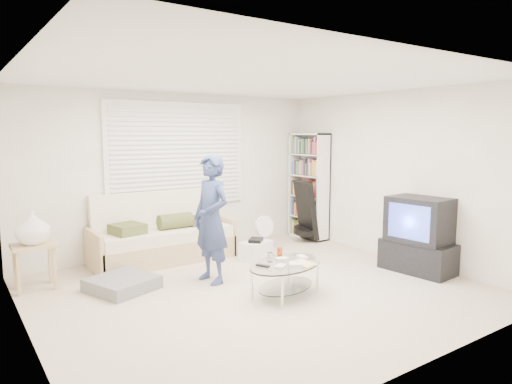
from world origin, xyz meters
TOP-DOWN VIEW (x-y plane):
  - ground at (0.00, 0.00)m, footprint 5.00×5.00m
  - room_shell at (0.00, 0.48)m, footprint 5.02×4.52m
  - window_blinds at (0.00, 2.20)m, footprint 2.32×0.08m
  - futon_sofa at (-0.43, 1.87)m, footprint 2.08×0.84m
  - grey_floor_pillow at (-1.37, 0.92)m, footprint 0.88×0.88m
  - side_table at (-2.22, 1.55)m, footprint 0.49×0.40m
  - bookshelf at (2.32, 1.77)m, footprint 0.30×0.79m
  - guitar_case at (2.08, 1.56)m, footprint 0.38×0.39m
  - floor_fan at (1.13, 1.49)m, footprint 0.35×0.23m
  - storage_bin at (0.72, 1.11)m, footprint 0.54×0.45m
  - tv_unit at (2.20, -0.64)m, footprint 0.59×0.99m
  - coffee_table at (0.14, -0.36)m, footprint 1.20×0.94m
  - standing_person at (-0.32, 0.58)m, footprint 0.46×0.64m

SIDE VIEW (x-z plane):
  - ground at x=0.00m, z-range 0.00..0.00m
  - grey_floor_pillow at x=-1.37m, z-range 0.00..0.16m
  - storage_bin at x=0.72m, z-range -0.01..0.31m
  - coffee_table at x=0.14m, z-range 0.06..0.58m
  - floor_fan at x=1.13m, z-range 0.05..0.62m
  - futon_sofa at x=-0.43m, z-range -0.17..0.84m
  - guitar_case at x=2.08m, z-range -0.06..0.99m
  - tv_unit at x=2.20m, z-range -0.01..1.01m
  - side_table at x=-2.22m, z-range 0.24..1.21m
  - standing_person at x=-0.32m, z-range 0.00..1.62m
  - bookshelf at x=2.32m, z-range 0.00..1.88m
  - window_blinds at x=0.00m, z-range 0.74..2.36m
  - room_shell at x=0.00m, z-range 0.37..2.88m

